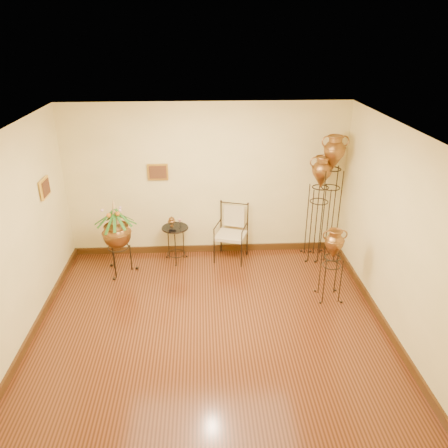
{
  "coord_description": "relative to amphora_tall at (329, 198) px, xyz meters",
  "views": [
    {
      "loc": [
        -0.08,
        -4.92,
        3.95
      ],
      "look_at": [
        0.25,
        1.3,
        1.1
      ],
      "focal_mm": 35.0,
      "sensor_mm": 36.0,
      "label": 1
    }
  ],
  "objects": [
    {
      "name": "planter_urn",
      "position": [
        -3.69,
        -0.33,
        -0.4
      ],
      "size": [
        0.92,
        0.92,
        1.4
      ],
      "rotation": [
        0.0,
        0.0,
        -0.27
      ],
      "color": "black",
      "rests_on": "ground"
    },
    {
      "name": "amphora_mid",
      "position": [
        -0.17,
        0.02,
        -0.19
      ],
      "size": [
        0.47,
        0.47,
        1.95
      ],
      "rotation": [
        0.0,
        0.0,
        -0.08
      ],
      "color": "black",
      "rests_on": "ground"
    },
    {
      "name": "amphora_short",
      "position": [
        -0.27,
        -1.31,
        -0.58
      ],
      "size": [
        0.38,
        0.38,
        1.2
      ],
      "rotation": [
        0.0,
        0.0,
        0.05
      ],
      "color": "black",
      "rests_on": "ground"
    },
    {
      "name": "ground",
      "position": [
        -2.15,
        -2.13,
        -1.18
      ],
      "size": [
        5.0,
        5.0,
        0.0
      ],
      "primitive_type": "plane",
      "color": "brown",
      "rests_on": "ground"
    },
    {
      "name": "side_table",
      "position": [
        -2.73,
        0.03,
        -0.83
      ],
      "size": [
        0.61,
        0.61,
        0.85
      ],
      "rotation": [
        0.0,
        0.0,
        -0.42
      ],
      "color": "black",
      "rests_on": "ground"
    },
    {
      "name": "armchair",
      "position": [
        -1.73,
        0.02,
        -0.66
      ],
      "size": [
        0.72,
        0.7,
        1.04
      ],
      "rotation": [
        0.0,
        0.0,
        -0.32
      ],
      "color": "black",
      "rests_on": "ground"
    },
    {
      "name": "room_shell",
      "position": [
        -2.16,
        -2.12,
        0.55
      ],
      "size": [
        5.02,
        5.02,
        2.81
      ],
      "color": "#FFEFA4",
      "rests_on": "ground"
    },
    {
      "name": "amphora_tall",
      "position": [
        0.0,
        0.0,
        0.0
      ],
      "size": [
        0.6,
        0.6,
        2.31
      ],
      "rotation": [
        0.0,
        0.0,
        -0.41
      ],
      "color": "black",
      "rests_on": "ground"
    }
  ]
}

